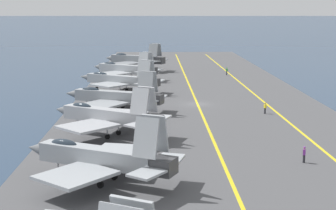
{
  "coord_description": "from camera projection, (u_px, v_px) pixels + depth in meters",
  "views": [
    {
      "loc": [
        -81.55,
        6.72,
        15.72
      ],
      "look_at": [
        -13.97,
        5.1,
        2.9
      ],
      "focal_mm": 55.0,
      "sensor_mm": 36.0,
      "label": 1
    }
  ],
  "objects": [
    {
      "name": "ground_plane",
      "position": [
        197.0,
        106.0,
        83.19
      ],
      "size": [
        2000.0,
        2000.0,
        0.0
      ],
      "primitive_type": "plane",
      "color": "navy"
    },
    {
      "name": "carrier_deck",
      "position": [
        197.0,
        105.0,
        83.15
      ],
      "size": [
        199.01,
        40.59,
        0.4
      ],
      "primitive_type": "cube",
      "color": "#4C4C4F",
      "rests_on": "ground"
    },
    {
      "name": "deck_stripe_foul_line",
      "position": [
        266.0,
        104.0,
        83.38
      ],
      "size": [
        179.1,
        2.74,
        0.01
      ],
      "primitive_type": "cube",
      "rotation": [
        0.0,
        0.0,
        0.01
      ],
      "color": "yellow",
      "rests_on": "carrier_deck"
    },
    {
      "name": "deck_stripe_centerline",
      "position": [
        197.0,
        104.0,
        83.11
      ],
      "size": [
        179.11,
        0.36,
        0.01
      ],
      "primitive_type": "cube",
      "color": "yellow",
      "rests_on": "carrier_deck"
    },
    {
      "name": "parked_jet_second",
      "position": [
        100.0,
        157.0,
        45.29
      ],
      "size": [
        13.49,
        15.09,
        6.52
      ],
      "color": "#9EA3A8",
      "rests_on": "carrier_deck"
    },
    {
      "name": "parked_jet_third",
      "position": [
        108.0,
        116.0,
        61.7
      ],
      "size": [
        13.72,
        15.15,
        6.43
      ],
      "color": "#A8AAAF",
      "rests_on": "carrier_deck"
    },
    {
      "name": "parked_jet_fourth",
      "position": [
        115.0,
        97.0,
        76.75
      ],
      "size": [
        13.18,
        16.02,
        6.25
      ],
      "color": "#93999E",
      "rests_on": "carrier_deck"
    },
    {
      "name": "parked_jet_fifth",
      "position": [
        120.0,
        80.0,
        94.53
      ],
      "size": [
        12.98,
        16.71,
        6.17
      ],
      "color": "#9EA3A8",
      "rests_on": "carrier_deck"
    },
    {
      "name": "parked_jet_sixth",
      "position": [
        125.0,
        69.0,
        111.06
      ],
      "size": [
        13.58,
        15.87,
        6.19
      ],
      "color": "#9EA3A8",
      "rests_on": "carrier_deck"
    },
    {
      "name": "parked_jet_seventh",
      "position": [
        135.0,
        59.0,
        127.13
      ],
      "size": [
        13.95,
        16.25,
        6.81
      ],
      "color": "gray",
      "rests_on": "carrier_deck"
    },
    {
      "name": "crew_green_vest",
      "position": [
        227.0,
        71.0,
        118.6
      ],
      "size": [
        0.45,
        0.46,
        1.77
      ],
      "color": "#232328",
      "rests_on": "carrier_deck"
    },
    {
      "name": "crew_yellow_vest",
      "position": [
        265.0,
        107.0,
        75.31
      ],
      "size": [
        0.45,
        0.39,
        1.71
      ],
      "color": "#232328",
      "rests_on": "carrier_deck"
    },
    {
      "name": "crew_purple_vest",
      "position": [
        304.0,
        154.0,
        51.46
      ],
      "size": [
        0.44,
        0.37,
        1.69
      ],
      "color": "#232328",
      "rests_on": "carrier_deck"
    }
  ]
}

